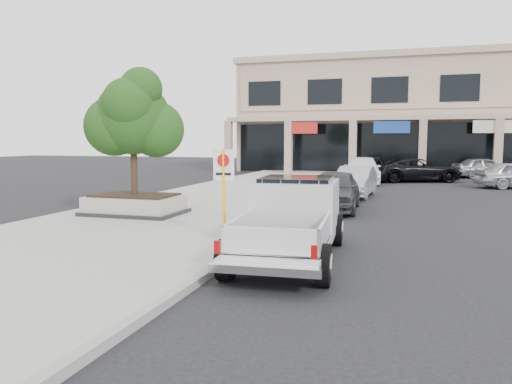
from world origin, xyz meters
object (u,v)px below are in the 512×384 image
Objects in this scene: planter at (135,204)px; planter_tree at (139,118)px; curb_car_b at (355,182)px; curb_car_c at (362,170)px; pickup_truck at (290,220)px; lot_car_d at (418,170)px; curb_car_d at (369,169)px; no_parking_sign at (224,182)px; curb_car_a at (334,190)px; lot_car_e at (484,168)px.

planter is 0.80× the size of planter_tree.
curb_car_b is 7.73m from curb_car_c.
pickup_truck is (6.44, -4.24, 0.42)m from planter.
lot_car_d is at bearing 63.08° from planter.
curb_car_c reaches higher than curb_car_b.
pickup_truck is at bearing -86.91° from curb_car_b.
curb_car_b is at bearing 143.41° from lot_car_d.
curb_car_d is at bearing 71.01° from planter.
pickup_truck is at bearing -26.45° from no_parking_sign.
no_parking_sign is at bearing 149.36° from pickup_truck.
no_parking_sign reaches higher than curb_car_a.
pickup_truck is 1.06× the size of lot_car_d.
planter is at bearing -108.12° from curb_car_d.
curb_car_a is 20.71m from lot_car_e.
curb_car_d is (6.37, 18.52, 0.31)m from planter.
planter_tree is at bearing 48.97° from planter.
no_parking_sign is 28.11m from lot_car_e.
curb_car_c is (6.12, 16.49, 0.32)m from planter.
curb_car_a is 14.55m from curb_car_d.
no_parking_sign is 12.24m from curb_car_b.
planter_tree is at bearing -150.63° from curb_car_a.
curb_car_d is 8.87m from lot_car_e.
planter_tree is 26.99m from lot_car_e.
no_parking_sign is at bearing 139.32° from lot_car_e.
no_parking_sign is at bearing -106.09° from curb_car_a.
curb_car_d is 1.32× the size of lot_car_e.
pickup_truck is at bearing 152.57° from lot_car_d.
curb_car_c is 1.27× the size of lot_car_e.
curb_car_c is 0.96× the size of curb_car_d.
no_parking_sign is 0.53× the size of curb_car_b.
curb_car_d is 3.08m from lot_car_d.
curb_car_a is 0.83× the size of curb_car_c.
curb_car_a reaches higher than planter.
pickup_truck reaches higher than planter.
curb_car_d reaches higher than lot_car_d.
planter_tree is 20.85m from lot_car_d.
planter_tree is at bearing -114.61° from curb_car_c.
planter_tree is 8.08m from pickup_truck.
pickup_truck is 22.75m from curb_car_d.
lot_car_d is (3.08, 0.10, -0.04)m from curb_car_d.
curb_car_a is at bearing 87.30° from pickup_truck.
lot_car_e is at bearing 36.28° from curb_car_c.
planter is at bearing -123.19° from curb_car_b.
curb_car_c reaches higher than curb_car_d.
planter is 0.75× the size of lot_car_e.
planter_tree is 0.73× the size of curb_car_c.
no_parking_sign reaches higher than lot_car_e.
curb_car_b is 9.76m from curb_car_d.
no_parking_sign is 0.51× the size of curb_car_a.
lot_car_e is (7.79, 6.72, -0.06)m from curb_car_c.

